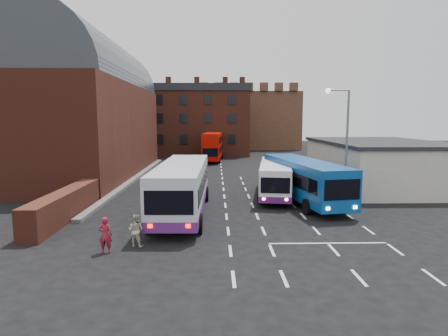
{
  "coord_description": "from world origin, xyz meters",
  "views": [
    {
      "loc": [
        -0.69,
        -21.27,
        6.26
      ],
      "look_at": [
        0.0,
        10.0,
        2.2
      ],
      "focal_mm": 30.0,
      "sensor_mm": 36.0,
      "label": 1
    }
  ],
  "objects_px": {
    "bus_blue": "(304,178)",
    "pedestrian_red": "(105,235)",
    "pedestrian_beige": "(136,230)",
    "bus_white_inbound": "(275,176)",
    "bus_white_outbound": "(182,184)",
    "street_lamp": "(343,136)",
    "bus_red_double": "(213,146)"
  },
  "relations": [
    {
      "from": "bus_blue",
      "to": "pedestrian_red",
      "type": "bearing_deg",
      "value": 32.45
    },
    {
      "from": "pedestrian_red",
      "to": "pedestrian_beige",
      "type": "bearing_deg",
      "value": -144.53
    },
    {
      "from": "bus_white_inbound",
      "to": "pedestrian_beige",
      "type": "xyz_separation_m",
      "value": [
        -8.83,
        -12.33,
        -0.8
      ]
    },
    {
      "from": "bus_white_outbound",
      "to": "pedestrian_red",
      "type": "bearing_deg",
      "value": -110.9
    },
    {
      "from": "bus_white_inbound",
      "to": "pedestrian_beige",
      "type": "distance_m",
      "value": 15.19
    },
    {
      "from": "street_lamp",
      "to": "pedestrian_red",
      "type": "xyz_separation_m",
      "value": [
        -14.2,
        -9.16,
        -4.21
      ]
    },
    {
      "from": "bus_blue",
      "to": "pedestrian_beige",
      "type": "xyz_separation_m",
      "value": [
        -10.66,
        -9.94,
        -1.06
      ]
    },
    {
      "from": "bus_white_inbound",
      "to": "bus_blue",
      "type": "relative_size",
      "value": 0.86
    },
    {
      "from": "bus_red_double",
      "to": "bus_blue",
      "type": "bearing_deg",
      "value": 107.81
    },
    {
      "from": "bus_blue",
      "to": "bus_white_inbound",
      "type": "bearing_deg",
      "value": -62.47
    },
    {
      "from": "bus_blue",
      "to": "pedestrian_beige",
      "type": "relative_size",
      "value": 7.26
    },
    {
      "from": "bus_white_outbound",
      "to": "pedestrian_beige",
      "type": "bearing_deg",
      "value": -103.88
    },
    {
      "from": "bus_white_inbound",
      "to": "bus_red_double",
      "type": "xyz_separation_m",
      "value": [
        -5.29,
        26.49,
        0.65
      ]
    },
    {
      "from": "bus_blue",
      "to": "bus_red_double",
      "type": "relative_size",
      "value": 1.11
    },
    {
      "from": "bus_blue",
      "to": "street_lamp",
      "type": "relative_size",
      "value": 1.42
    },
    {
      "from": "bus_white_inbound",
      "to": "pedestrian_red",
      "type": "relative_size",
      "value": 5.9
    },
    {
      "from": "bus_white_outbound",
      "to": "bus_white_inbound",
      "type": "height_order",
      "value": "bus_white_outbound"
    },
    {
      "from": "bus_white_inbound",
      "to": "pedestrian_beige",
      "type": "bearing_deg",
      "value": 63.04
    },
    {
      "from": "bus_white_outbound",
      "to": "pedestrian_red",
      "type": "xyz_separation_m",
      "value": [
        -2.98,
        -7.36,
        -1.12
      ]
    },
    {
      "from": "bus_blue",
      "to": "bus_white_outbound",
      "type": "bearing_deg",
      "value": 11.34
    },
    {
      "from": "bus_red_double",
      "to": "pedestrian_red",
      "type": "xyz_separation_m",
      "value": [
        -4.78,
        -39.7,
        -1.4
      ]
    },
    {
      "from": "street_lamp",
      "to": "pedestrian_red",
      "type": "distance_m",
      "value": 17.42
    },
    {
      "from": "bus_blue",
      "to": "bus_red_double",
      "type": "height_order",
      "value": "bus_red_double"
    },
    {
      "from": "bus_white_outbound",
      "to": "bus_blue",
      "type": "relative_size",
      "value": 1.04
    },
    {
      "from": "bus_white_outbound",
      "to": "bus_red_double",
      "type": "bearing_deg",
      "value": 87.93
    },
    {
      "from": "bus_red_double",
      "to": "street_lamp",
      "type": "xyz_separation_m",
      "value": [
        9.42,
        -30.54,
        2.82
      ]
    },
    {
      "from": "pedestrian_red",
      "to": "pedestrian_beige",
      "type": "xyz_separation_m",
      "value": [
        1.24,
        0.88,
        -0.05
      ]
    },
    {
      "from": "bus_white_outbound",
      "to": "bus_blue",
      "type": "bearing_deg",
      "value": 22.3
    },
    {
      "from": "bus_blue",
      "to": "street_lamp",
      "type": "distance_m",
      "value": 4.29
    },
    {
      "from": "bus_blue",
      "to": "bus_red_double",
      "type": "bearing_deg",
      "value": -85.99
    },
    {
      "from": "bus_white_outbound",
      "to": "pedestrian_red",
      "type": "relative_size",
      "value": 7.12
    },
    {
      "from": "bus_blue",
      "to": "pedestrian_red",
      "type": "relative_size",
      "value": 6.85
    }
  ]
}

